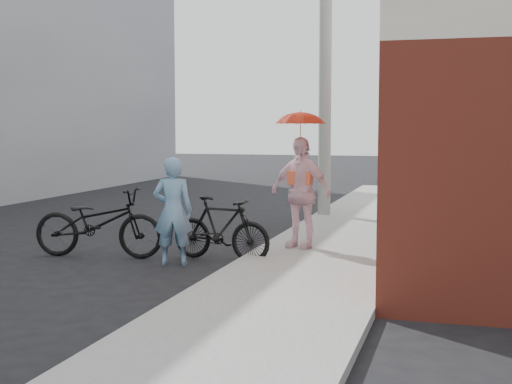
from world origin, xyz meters
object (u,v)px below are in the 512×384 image
at_px(officer, 173,211).
at_px(bike_right, 221,229).
at_px(utility_pole, 325,62).
at_px(planter, 396,234).
at_px(kimono_woman, 300,192).
at_px(bike_left, 99,223).

distance_m(officer, bike_right, 0.85).
height_order(utility_pole, bike_right, utility_pole).
bearing_deg(planter, kimono_woman, -140.96).
relative_size(utility_pole, bike_right, 4.20).
bearing_deg(bike_right, officer, 140.56).
bearing_deg(bike_left, bike_right, -88.80).
bearing_deg(utility_pole, planter, -59.83).
height_order(kimono_woman, planter, kimono_woman).
relative_size(bike_left, planter, 5.03).
bearing_deg(officer, planter, -154.71).
distance_m(officer, bike_left, 1.43).
distance_m(bike_left, kimono_woman, 3.28).
xyz_separation_m(utility_pole, kimono_woman, (0.45, -4.44, -2.48)).
bearing_deg(bike_left, officer, -106.87).
xyz_separation_m(utility_pole, bike_right, (-0.62, -5.28, -3.00)).
bearing_deg(utility_pole, bike_left, -114.91).
distance_m(bike_left, planter, 5.06).
relative_size(utility_pole, officer, 4.27).
xyz_separation_m(officer, bike_left, (-1.39, 0.23, -0.26)).
xyz_separation_m(kimono_woman, planter, (1.45, 1.18, -0.79)).
bearing_deg(bike_left, kimono_woman, -76.87).
xyz_separation_m(officer, planter, (3.10, 2.54, -0.59)).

